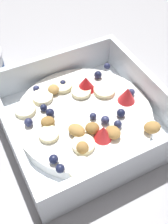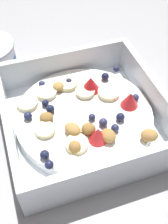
% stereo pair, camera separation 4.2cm
% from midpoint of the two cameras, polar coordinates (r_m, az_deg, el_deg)
% --- Properties ---
extents(ground_plane, '(2.40, 2.40, 0.00)m').
position_cam_midpoint_polar(ground_plane, '(0.43, -3.34, -4.68)').
color(ground_plane, '#9E9EA3').
extents(fruit_bowl, '(0.23, 0.23, 0.06)m').
position_cam_midpoint_polar(fruit_bowl, '(0.43, -2.76, -1.08)').
color(fruit_bowl, white).
rests_on(fruit_bowl, ground).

